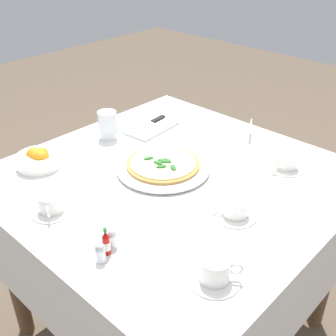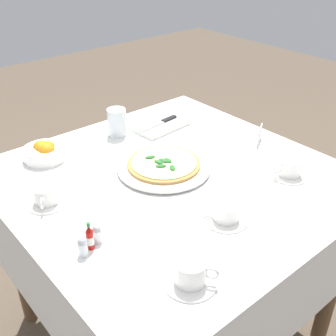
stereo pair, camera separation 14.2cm
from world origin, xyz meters
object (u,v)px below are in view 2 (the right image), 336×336
coffee_cup_far_left (191,273)px  citrus_bowl (45,152)px  water_glass_near_right (117,124)px  menu_card (259,135)px  coffee_cup_back_corner (47,196)px  dinner_knife (160,123)px  pepper_shaker (97,234)px  pizza (164,163)px  salt_shaker (83,247)px  hot_sauce_bottle (90,238)px  pizza_plate (164,167)px  coffee_cup_center_back (290,168)px  coffee_cup_near_left (226,213)px  napkin_folded (161,125)px

coffee_cup_far_left → citrus_bowl: (-0.01, -0.78, -0.00)m
water_glass_near_right → menu_card: size_ratio=1.35×
coffee_cup_back_corner → dinner_knife: bearing=-162.4°
dinner_knife → citrus_bowl: (0.48, -0.07, 0.00)m
coffee_cup_far_left → pepper_shaker: (0.09, -0.27, -0.01)m
pizza → citrus_bowl: (0.28, -0.33, 0.00)m
salt_shaker → water_glass_near_right: bearing=-131.5°
citrus_bowl → hot_sauce_bottle: hot_sauce_bottle is taller
water_glass_near_right → pizza_plate: bearing=84.2°
dinner_knife → hot_sauce_bottle: bearing=31.2°
coffee_cup_center_back → coffee_cup_near_left: bearing=4.8°
hot_sauce_bottle → pepper_shaker: size_ratio=1.48×
napkin_folded → coffee_cup_near_left: bearing=62.4°
pizza → pizza_plate: bearing=-166.8°
water_glass_near_right → napkin_folded: (-0.17, 0.06, -0.04)m
coffee_cup_far_left → salt_shaker: bearing=-59.9°
coffee_cup_near_left → water_glass_near_right: (-0.08, -0.66, 0.02)m
citrus_bowl → menu_card: size_ratio=1.87×
salt_shaker → pepper_shaker: size_ratio=1.00×
coffee_cup_center_back → menu_card: coffee_cup_center_back is taller
pizza → napkin_folded: (-0.21, -0.27, -0.01)m
dinner_knife → citrus_bowl: size_ratio=1.31×
coffee_cup_back_corner → napkin_folded: coffee_cup_back_corner is taller
coffee_cup_back_corner → hot_sauce_bottle: size_ratio=1.57×
coffee_cup_center_back → coffee_cup_near_left: 0.34m
coffee_cup_far_left → pepper_shaker: coffee_cup_far_left is taller
salt_shaker → citrus_bowl: bearing=-106.2°
pepper_shaker → menu_card: 0.79m
coffee_cup_back_corner → water_glass_near_right: water_glass_near_right is taller
pizza_plate → water_glass_near_right: size_ratio=2.96×
coffee_cup_center_back → coffee_cup_far_left: bearing=13.7°
napkin_folded → pepper_shaker: size_ratio=4.09×
pepper_shaker → coffee_cup_near_left: bearing=154.7°
coffee_cup_back_corner → coffee_cup_center_back: bearing=151.4°
pizza_plate → coffee_cup_center_back: size_ratio=2.46×
hot_sauce_bottle → salt_shaker: hot_sauce_bottle is taller
coffee_cup_center_back → water_glass_near_right: bearing=-67.3°
coffee_cup_far_left → napkin_folded: coffee_cup_far_left is taller
coffee_cup_back_corner → salt_shaker: (0.03, 0.27, -0.00)m
coffee_cup_near_left → napkin_folded: (-0.25, -0.60, -0.02)m
pepper_shaker → coffee_cup_far_left: bearing=108.2°
hot_sauce_bottle → pizza_plate: bearing=-155.4°
pizza_plate → citrus_bowl: bearing=-50.3°
citrus_bowl → pizza_plate: bearing=129.7°
pizza → salt_shaker: (0.43, 0.19, 0.00)m
citrus_bowl → coffee_cup_center_back: bearing=132.2°
water_glass_near_right → pepper_shaker: (0.41, 0.50, -0.02)m
coffee_cup_near_left → citrus_bowl: citrus_bowl is taller
menu_card → coffee_cup_back_corner: bearing=-40.2°
pizza → coffee_cup_near_left: 0.33m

